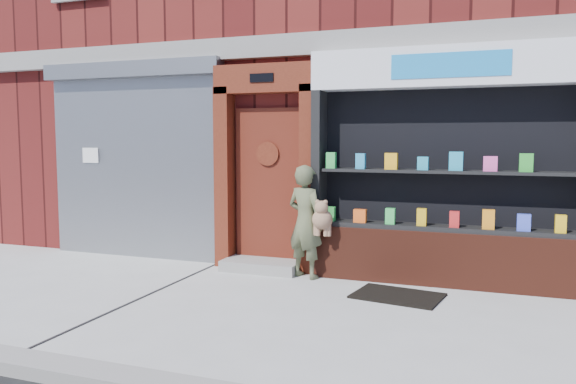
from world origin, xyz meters
The scene contains 7 objects.
ground centered at (0.00, 0.00, 0.00)m, with size 80.00×80.00×0.00m, color #9E9E99.
building centered at (0.00, 5.99, 4.00)m, with size 12.00×8.16×8.00m.
shutter_bay centered at (-3.00, 1.93, 1.72)m, with size 3.10×0.30×3.04m.
red_door_bay centered at (-0.75, 1.86, 1.46)m, with size 1.52×0.58×2.90m.
pharmacy_bay centered at (1.75, 1.81, 1.37)m, with size 3.50×0.41×3.00m.
woman centered at (-0.03, 1.54, 0.77)m, with size 0.72×0.54×1.52m.
doormat centered at (1.27, 1.03, 0.01)m, with size 1.00×0.70×0.03m, color black.
Camera 1 is at (2.27, -5.51, 1.86)m, focal length 35.00 mm.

